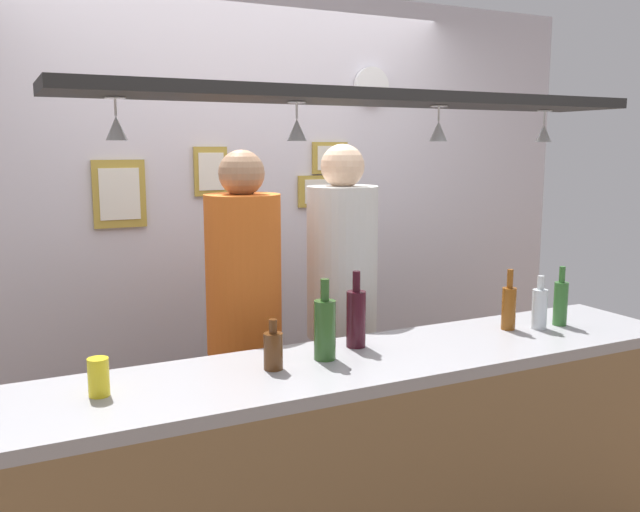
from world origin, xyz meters
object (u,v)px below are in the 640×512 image
Objects in this scene: bottle_champagne_green at (325,328)px; bottle_soda_clear at (539,307)px; person_middle_orange_shirt at (244,303)px; bottle_beer_green_import at (561,302)px; picture_frame_lower_pair at (322,191)px; wall_clock at (371,86)px; picture_frame_caricature at (119,194)px; bottle_beer_amber_tall at (509,306)px; drink_can at (99,377)px; picture_frame_upper_small at (330,158)px; bottle_beer_brown_stubby at (273,350)px; picture_frame_crest at (211,171)px; person_right_white_patterned_shirt at (342,289)px; bottle_wine_dark_red at (355,317)px.

bottle_champagne_green is 1.30× the size of bottle_soda_clear.
bottle_beer_green_import is (1.20, -0.71, 0.03)m from person_middle_orange_shirt.
wall_clock reaches higher than picture_frame_lower_pair.
picture_frame_caricature is (-0.47, 1.36, 0.42)m from bottle_champagne_green.
drink_can is (-1.69, -0.04, -0.04)m from bottle_beer_amber_tall.
picture_frame_upper_small is at bearing 102.11° from bottle_soda_clear.
picture_frame_caricature is at bearing 139.35° from bottle_beer_green_import.
wall_clock is (-0.03, 1.38, 1.03)m from bottle_soda_clear.
person_middle_orange_shirt is 6.69× the size of bottle_beer_green_import.
bottle_soda_clear is 1.55m from picture_frame_upper_small.
bottle_beer_amber_tall reaches higher than bottle_beer_brown_stubby.
picture_frame_caricature is 1.13× the size of picture_frame_lower_pair.
picture_frame_crest is at bearing 81.03° from bottle_beer_brown_stubby.
bottle_beer_brown_stubby is 0.69× the size of picture_frame_crest.
bottle_beer_green_import is at bearing -73.03° from picture_frame_upper_small.
bottle_champagne_green reaches higher than bottle_soda_clear.
person_middle_orange_shirt is 9.66× the size of bottle_beer_brown_stubby.
bottle_champagne_green is 1.36× the size of wall_clock.
picture_frame_lower_pair reaches higher than bottle_beer_brown_stubby.
person_middle_orange_shirt is 1.02m from drink_can.
bottle_beer_green_import is 2.13× the size of drink_can.
bottle_beer_amber_tall is at bearing 158.76° from bottle_soda_clear.
wall_clock reaches higher than person_middle_orange_shirt.
picture_frame_caricature is (-0.48, 0.00, -0.10)m from picture_frame_crest.
person_right_white_patterned_shirt reaches higher than bottle_beer_green_import.
person_right_white_patterned_shirt is 0.80m from bottle_beer_amber_tall.
person_right_white_patterned_shirt reaches higher than bottle_beer_brown_stubby.
bottle_champagne_green is at bearing -84.80° from person_middle_orange_shirt.
picture_frame_crest reaches higher than person_middle_orange_shirt.
picture_frame_caricature is at bearing 117.05° from bottle_wine_dark_red.
wall_clock is at bearing 48.97° from bottle_beer_brown_stubby.
picture_frame_lower_pair is 1.36× the size of wall_clock.
bottle_beer_brown_stubby is at bearing -123.94° from picture_frame_upper_small.
picture_frame_caricature is at bearing 109.20° from bottle_champagne_green.
bottle_beer_amber_tall reaches higher than drink_can.
picture_frame_upper_small is (0.71, 0.00, 0.07)m from picture_frame_crest.
bottle_beer_brown_stubby is (-0.15, -0.71, -0.00)m from person_middle_orange_shirt.
picture_frame_upper_small is at bearing 106.97° from bottle_beer_green_import.
person_middle_orange_shirt is 0.88m from picture_frame_crest.
bottle_beer_green_import is at bearing -83.57° from wall_clock.
bottle_beer_green_import is at bearing -0.09° from bottle_beer_brown_stubby.
person_right_white_patterned_shirt is 0.97m from bottle_beer_brown_stubby.
person_middle_orange_shirt is 5.11× the size of picture_frame_caricature.
person_right_white_patterned_shirt is 8.02× the size of wall_clock.
bottle_beer_amber_tall is 1.68m from wall_clock.
bottle_wine_dark_red is 0.20m from bottle_champagne_green.
bottle_champagne_green is at bearing 178.76° from bottle_beer_green_import.
picture_frame_crest is at bearing 126.04° from bottle_soda_clear.
drink_can is 2.49m from wall_clock.
picture_frame_upper_small reaches higher than bottle_wine_dark_red.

